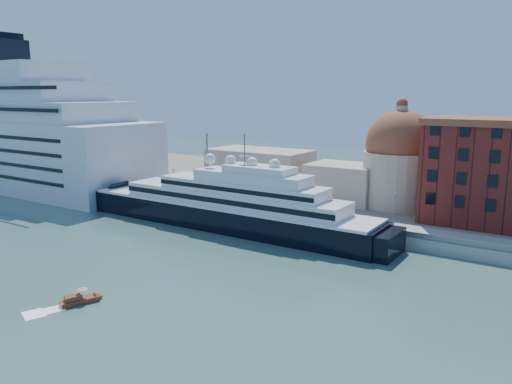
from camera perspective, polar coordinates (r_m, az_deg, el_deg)
The scene contains 9 objects.
ground at distance 95.10m, azimuth -8.55°, elevation -7.61°, with size 400.00×400.00×0.00m, color #335854.
quay at distance 121.07m, azimuth 2.21°, elevation -2.77°, with size 180.00×10.00×2.50m, color gray.
land at distance 156.87m, azimuth 9.98°, elevation 0.20°, with size 260.00×72.00×2.00m, color slate.
quay_fence at distance 116.91m, azimuth 1.08°, elevation -2.34°, with size 180.00×0.10×1.20m, color slate.
superyacht at distance 116.73m, azimuth -4.57°, elevation -1.75°, with size 85.06×11.79×25.42m.
service_barge at distance 132.49m, azimuth -14.05°, elevation -2.09°, with size 12.32×4.25×2.76m.
water_taxi at distance 79.52m, azimuth -19.62°, elevation -11.53°, with size 3.68×5.75×2.59m.
church at distance 137.08m, azimuth 9.69°, elevation 2.84°, with size 66.00×18.00×25.50m.
lamp_posts at distance 124.82m, azimuth -3.16°, elevation 1.67°, with size 120.80×2.40×18.00m.
Camera 1 is at (60.61, -66.65, 30.46)m, focal length 35.00 mm.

